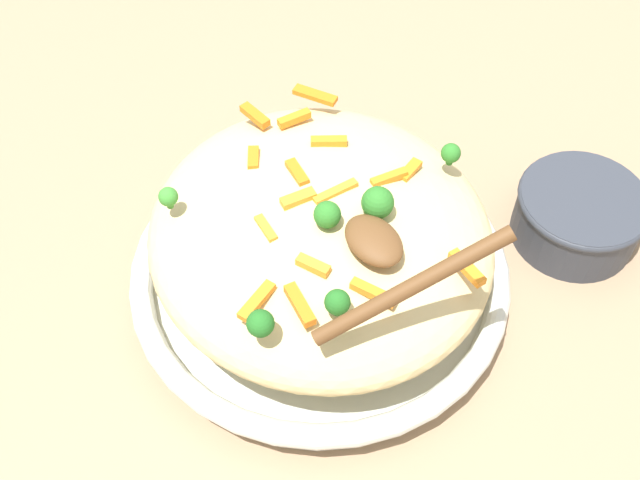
% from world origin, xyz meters
% --- Properties ---
extents(ground_plane, '(2.40, 2.40, 0.00)m').
position_xyz_m(ground_plane, '(0.00, 0.00, 0.00)').
color(ground_plane, '#9E7F60').
extents(serving_bowl, '(0.35, 0.35, 0.05)m').
position_xyz_m(serving_bowl, '(0.00, 0.00, 0.03)').
color(serving_bowl, silver).
rests_on(serving_bowl, ground_plane).
extents(pasta_mound, '(0.31, 0.30, 0.09)m').
position_xyz_m(pasta_mound, '(0.00, 0.00, 0.09)').
color(pasta_mound, '#DBC689').
rests_on(pasta_mound, serving_bowl).
extents(carrot_piece_0, '(0.01, 0.03, 0.01)m').
position_xyz_m(carrot_piece_0, '(0.01, 0.02, 0.14)').
color(carrot_piece_0, orange).
rests_on(carrot_piece_0, pasta_mound).
extents(carrot_piece_1, '(0.04, 0.03, 0.01)m').
position_xyz_m(carrot_piece_1, '(0.12, -0.07, 0.13)').
color(carrot_piece_1, orange).
rests_on(carrot_piece_1, pasta_mound).
extents(carrot_piece_2, '(0.04, 0.02, 0.01)m').
position_xyz_m(carrot_piece_2, '(-0.10, 0.01, 0.13)').
color(carrot_piece_2, orange).
rests_on(carrot_piece_2, pasta_mound).
extents(carrot_piece_3, '(0.03, 0.01, 0.01)m').
position_xyz_m(carrot_piece_3, '(0.04, -0.00, 0.14)').
color(carrot_piece_3, orange).
rests_on(carrot_piece_3, pasta_mound).
extents(carrot_piece_4, '(0.02, 0.03, 0.01)m').
position_xyz_m(carrot_piece_4, '(0.06, -0.04, 0.13)').
color(carrot_piece_4, orange).
rests_on(carrot_piece_4, pasta_mound).
extents(carrot_piece_5, '(0.01, 0.03, 0.01)m').
position_xyz_m(carrot_piece_5, '(-0.01, -0.06, 0.13)').
color(carrot_piece_5, orange).
rests_on(carrot_piece_5, pasta_mound).
extents(carrot_piece_6, '(0.03, 0.02, 0.01)m').
position_xyz_m(carrot_piece_6, '(0.08, 0.02, 0.13)').
color(carrot_piece_6, orange).
rests_on(carrot_piece_6, pasta_mound).
extents(carrot_piece_7, '(0.01, 0.03, 0.01)m').
position_xyz_m(carrot_piece_7, '(0.10, -0.04, 0.13)').
color(carrot_piece_7, orange).
rests_on(carrot_piece_7, pasta_mound).
extents(carrot_piece_8, '(0.01, 0.04, 0.01)m').
position_xyz_m(carrot_piece_8, '(-0.00, -0.02, 0.14)').
color(carrot_piece_8, orange).
rests_on(carrot_piece_8, pasta_mound).
extents(carrot_piece_9, '(0.03, 0.01, 0.01)m').
position_xyz_m(carrot_piece_9, '(0.00, 0.05, 0.13)').
color(carrot_piece_9, orange).
rests_on(carrot_piece_9, pasta_mound).
extents(carrot_piece_10, '(0.03, 0.02, 0.01)m').
position_xyz_m(carrot_piece_10, '(-0.05, 0.04, 0.13)').
color(carrot_piece_10, orange).
rests_on(carrot_piece_10, pasta_mound).
extents(carrot_piece_11, '(0.04, 0.01, 0.01)m').
position_xyz_m(carrot_piece_11, '(-0.08, 0.07, 0.13)').
color(carrot_piece_11, orange).
rests_on(carrot_piece_11, pasta_mound).
extents(carrot_piece_12, '(0.02, 0.04, 0.01)m').
position_xyz_m(carrot_piece_12, '(-0.06, 0.09, 0.13)').
color(carrot_piece_12, orange).
rests_on(carrot_piece_12, pasta_mound).
extents(carrot_piece_13, '(0.03, 0.01, 0.01)m').
position_xyz_m(carrot_piece_13, '(0.12, -0.01, 0.13)').
color(carrot_piece_13, orange).
rests_on(carrot_piece_13, pasta_mound).
extents(carrot_piece_14, '(0.02, 0.03, 0.01)m').
position_xyz_m(carrot_piece_14, '(-0.01, -0.09, 0.13)').
color(carrot_piece_14, orange).
rests_on(carrot_piece_14, pasta_mound).
extents(carrot_piece_15, '(0.04, 0.01, 0.01)m').
position_xyz_m(carrot_piece_15, '(-0.12, -0.06, 0.13)').
color(carrot_piece_15, orange).
rests_on(carrot_piece_15, pasta_mound).
extents(broccoli_floret_0, '(0.02, 0.02, 0.02)m').
position_xyz_m(broccoli_floret_0, '(0.07, 0.11, 0.14)').
color(broccoli_floret_0, '#377928').
rests_on(broccoli_floret_0, pasta_mound).
extents(broccoli_floret_1, '(0.03, 0.03, 0.03)m').
position_xyz_m(broccoli_floret_1, '(-0.04, -0.03, 0.15)').
color(broccoli_floret_1, '#296820').
rests_on(broccoli_floret_1, pasta_mound).
extents(broccoli_floret_2, '(0.02, 0.02, 0.02)m').
position_xyz_m(broccoli_floret_2, '(-0.08, 0.10, 0.14)').
color(broccoli_floret_2, '#205B1C').
rests_on(broccoli_floret_2, pasta_mound).
extents(broccoli_floret_3, '(0.02, 0.02, 0.02)m').
position_xyz_m(broccoli_floret_3, '(-0.10, 0.05, 0.14)').
color(broccoli_floret_3, '#205B1C').
rests_on(broccoli_floret_3, pasta_mound).
extents(broccoli_floret_4, '(0.02, 0.02, 0.03)m').
position_xyz_m(broccoli_floret_4, '(-0.03, 0.01, 0.15)').
color(broccoli_floret_4, '#296820').
rests_on(broccoli_floret_4, pasta_mound).
extents(broccoli_floret_5, '(0.02, 0.02, 0.02)m').
position_xyz_m(broccoli_floret_5, '(-0.02, -0.12, 0.14)').
color(broccoli_floret_5, '#296820').
rests_on(broccoli_floret_5, pasta_mound).
extents(serving_spoon, '(0.12, 0.14, 0.08)m').
position_xyz_m(serving_spoon, '(-0.09, -0.00, 0.15)').
color(serving_spoon, brown).
rests_on(serving_spoon, pasta_mound).
extents(companion_bowl, '(0.13, 0.13, 0.06)m').
position_xyz_m(companion_bowl, '(-0.08, -0.25, 0.03)').
color(companion_bowl, '#333842').
rests_on(companion_bowl, ground_plane).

